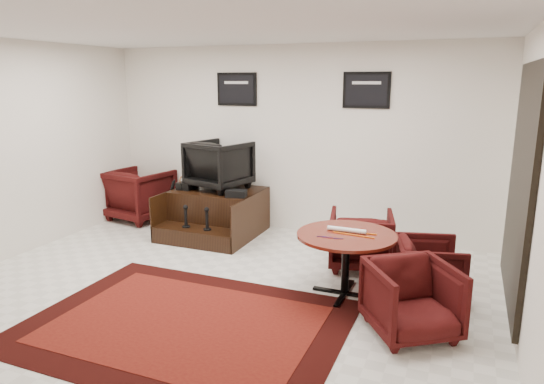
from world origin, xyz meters
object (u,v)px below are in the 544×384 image
Objects in this scene: shine_chair at (219,162)px; shine_podium at (216,214)px; meeting_table at (346,241)px; table_chair_window at (429,266)px; table_chair_back at (361,237)px; table_chair_corner at (412,296)px; armchair_side at (140,192)px.

shine_podium is at bearing 104.55° from shine_chair.
shine_chair is 0.77× the size of meeting_table.
shine_podium is 3.36m from table_chair_window.
meeting_table is 1.36× the size of table_chair_back.
table_chair_window is at bearing 19.96° from meeting_table.
table_chair_window is 0.93× the size of table_chair_corner.
table_chair_back is at bearing 91.27° from meeting_table.
table_chair_back is 1.67m from table_chair_corner.
shine_chair is at bearing 54.24° from table_chair_window.
shine_podium is 0.78m from shine_chair.
shine_podium is at bearing -177.97° from armchair_side.
table_chair_back is (-0.02, 0.88, -0.22)m from meeting_table.
shine_chair is (0.00, 0.14, 0.77)m from shine_podium.
shine_podium is at bearing 56.44° from table_chair_window.
table_chair_window is at bearing 50.97° from table_chair_corner.
table_chair_corner reaches higher than shine_podium.
shine_chair is 1.05× the size of table_chair_back.
table_chair_window reaches higher than shine_podium.
table_chair_back is 1.03m from table_chair_window.
table_chair_window is (0.83, 0.30, -0.26)m from meeting_table.
shine_podium is 1.72× the size of table_chair_back.
table_chair_window is 0.91m from table_chair_corner.
meeting_table is 0.99m from table_chair_corner.
shine_chair reaches higher than table_chair_window.
armchair_side is 0.88× the size of meeting_table.
table_chair_window is at bearing -19.07° from shine_podium.
table_chair_back is (2.32, -0.53, 0.08)m from shine_podium.
armchair_side is at bearing 120.38° from table_chair_corner.
table_chair_back is at bearing -12.76° from shine_podium.
table_chair_back is at bearing 179.06° from armchair_side.
table_chair_window is (3.18, -1.10, 0.04)m from shine_podium.
armchair_side is 5.16m from table_chair_corner.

